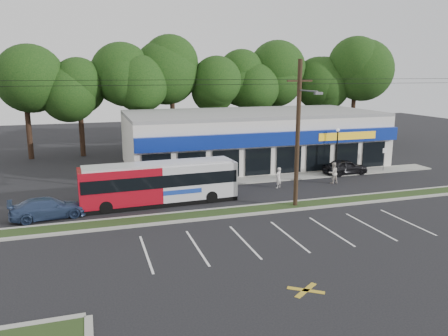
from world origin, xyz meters
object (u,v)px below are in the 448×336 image
object	(u,v)px
sign_post	(384,155)
pedestrian_b	(333,173)
car_silver	(112,189)
pedestrian_a	(278,178)
utility_pole	(296,129)
car_blue	(48,208)
metrobus	(160,182)
car_dark	(345,167)
lamp_post	(337,146)

from	to	relation	value
sign_post	pedestrian_b	xyz separation A→B (m)	(-7.00, -2.57, -0.66)
car_silver	pedestrian_a	distance (m)	13.02
utility_pole	pedestrian_a	world-z (taller)	utility_pole
car_blue	car_silver	bearing A→B (deg)	-58.65
sign_post	car_silver	world-z (taller)	sign_post
metrobus	pedestrian_a	world-z (taller)	metrobus
car_blue	pedestrian_a	world-z (taller)	pedestrian_a
metrobus	car_dark	bearing A→B (deg)	10.30
sign_post	lamp_post	bearing A→B (deg)	177.42
metrobus	car_blue	bearing A→B (deg)	-174.73
lamp_post	car_dark	distance (m)	2.13
metrobus	pedestrian_b	distance (m)	14.94
metrobus	car_blue	size ratio (longest dim) A/B	2.38
car_dark	pedestrian_b	bearing A→B (deg)	129.62
lamp_post	car_dark	world-z (taller)	lamp_post
car_blue	pedestrian_b	distance (m)	22.33
metrobus	pedestrian_b	size ratio (longest dim) A/B	6.21
sign_post	metrobus	size ratio (longest dim) A/B	0.20
utility_pole	metrobus	xyz separation A→B (m)	(-8.68, 3.57, -3.85)
lamp_post	metrobus	distance (m)	17.42
pedestrian_a	sign_post	bearing A→B (deg)	159.70
utility_pole	car_dark	world-z (taller)	utility_pole
car_blue	pedestrian_a	xyz separation A→B (m)	(17.17, 2.50, 0.17)
car_blue	pedestrian_b	bearing A→B (deg)	-92.09
utility_pole	metrobus	distance (m)	10.14
utility_pole	car_blue	world-z (taller)	utility_pole
pedestrian_a	lamp_post	bearing A→B (deg)	169.35
car_silver	car_dark	bearing A→B (deg)	-79.62
lamp_post	pedestrian_b	distance (m)	3.87
sign_post	pedestrian_b	world-z (taller)	sign_post
car_silver	utility_pole	bearing A→B (deg)	-110.92
utility_pole	car_silver	world-z (taller)	utility_pole
pedestrian_b	car_silver	bearing A→B (deg)	-10.10
utility_pole	pedestrian_b	size ratio (longest dim) A/B	28.00
metrobus	car_silver	size ratio (longest dim) A/B	2.66
car_silver	pedestrian_b	bearing A→B (deg)	-86.93
pedestrian_b	car_dark	bearing A→B (deg)	-144.94
car_silver	pedestrian_b	distance (m)	18.03
car_dark	car_silver	distance (m)	20.83
utility_pole	pedestrian_a	bearing A→B (deg)	77.25
lamp_post	car_blue	xyz separation A→B (m)	(-24.19, -5.30, -1.99)
lamp_post	sign_post	size ratio (longest dim) A/B	1.91
car_blue	metrobus	bearing A→B (deg)	-90.76
pedestrian_b	pedestrian_a	bearing A→B (deg)	-6.92
car_dark	car_blue	bearing A→B (deg)	98.96
lamp_post	sign_post	bearing A→B (deg)	-2.58
car_dark	car_silver	xyz separation A→B (m)	(-20.78, -1.50, -0.02)
utility_pole	car_silver	xyz separation A→B (m)	(-11.83, 6.07, -4.73)
utility_pole	car_blue	distance (m)	16.91
car_silver	car_blue	size ratio (longest dim) A/B	0.89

